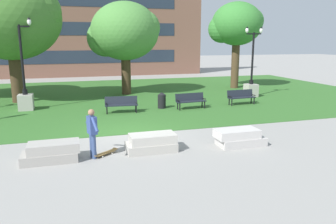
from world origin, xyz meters
TOP-DOWN VIEW (x-y plane):
  - ground_plane at (0.00, 0.00)m, footprint 140.00×140.00m
  - grass_lawn at (0.00, 10.00)m, footprint 40.00×20.00m
  - concrete_block_center at (-3.11, -2.40)m, footprint 1.88×0.90m
  - concrete_block_left at (0.33, -2.38)m, footprint 1.80×0.90m
  - concrete_block_right at (3.70, -2.68)m, footprint 1.92×0.90m
  - person_skateboarder at (-1.76, -2.48)m, footprint 0.36×1.41m
  - skateboard at (-1.34, -2.34)m, footprint 0.94×0.76m
  - park_bench_near_left at (4.33, 4.33)m, footprint 1.84×0.68m
  - park_bench_near_right at (7.84, 4.68)m, footprint 1.83×0.63m
  - park_bench_far_left at (0.25, 4.38)m, footprint 1.84×0.70m
  - lamp_post_left at (-4.92, 6.68)m, footprint 1.32×0.80m
  - lamp_post_right at (9.94, 7.07)m, footprint 1.32×0.80m
  - tree_near_right at (1.55, 10.79)m, footprint 5.16×4.92m
  - tree_far_left at (10.89, 11.46)m, footprint 4.33×4.12m
  - tree_far_right at (-5.78, 9.55)m, footprint 6.46×6.16m
  - trash_bin at (2.74, 4.93)m, footprint 0.49×0.49m
  - building_facade_distant at (-0.45, 24.50)m, footprint 26.67×1.03m

SIDE VIEW (x-z plane):
  - ground_plane at x=0.00m, z-range 0.00..0.00m
  - grass_lawn at x=0.00m, z-range 0.00..0.02m
  - skateboard at x=-1.34m, z-range 0.02..0.15m
  - concrete_block_center at x=-3.11m, z-range -0.01..0.63m
  - concrete_block_left at x=0.33m, z-range -0.01..0.63m
  - concrete_block_right at x=3.70m, z-range -0.01..0.63m
  - trash_bin at x=2.74m, z-range 0.02..0.98m
  - park_bench_near_left at x=4.33m, z-range 0.09..0.99m
  - park_bench_near_right at x=7.84m, z-range 0.09..0.99m
  - park_bench_far_left at x=0.25m, z-range 0.09..0.99m
  - person_skateboarder at x=-1.76m, z-range 0.12..1.83m
  - lamp_post_right at x=9.94m, z-range -1.43..3.46m
  - lamp_post_left at x=-4.92m, z-range -1.53..3.66m
  - tree_near_right at x=1.55m, z-range 1.20..7.89m
  - tree_far_left at x=10.89m, z-range 1.68..8.70m
  - tree_far_right at x=-5.78m, z-range 1.29..9.24m
  - building_facade_distant at x=-0.45m, z-range -0.01..13.55m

